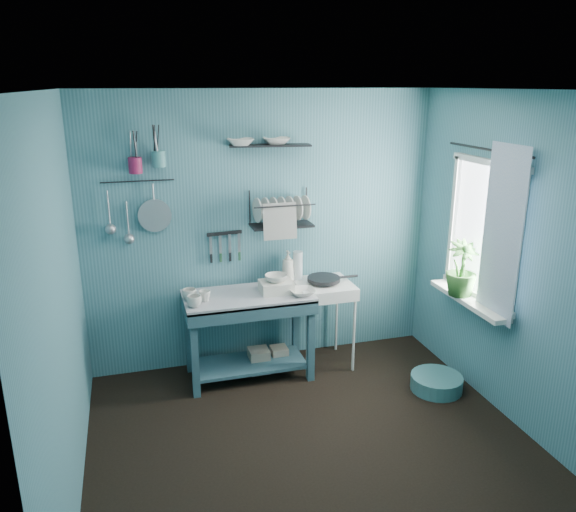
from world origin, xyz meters
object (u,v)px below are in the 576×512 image
object	(u,v)px
work_counter	(249,336)
potted_plant	(462,268)
mug_mid	(205,296)
floor_basin	(436,383)
mug_left	(194,301)
dish_rack	(282,209)
storage_tin_large	(259,360)
hotplate_stand	(323,323)
wash_tub	(276,287)
storage_tin_small	(279,357)
colander	(155,215)
utensil_cup_teal	(159,159)
soap_bottle	(288,267)
water_bottle	(298,266)
frying_pan	(324,279)
utensil_cup_magenta	(135,165)
mug_right	(190,295)

from	to	relation	value
work_counter	potted_plant	distance (m)	1.92
mug_mid	floor_basin	distance (m)	2.13
mug_left	mug_mid	distance (m)	0.14
dish_rack	storage_tin_large	distance (m)	1.40
dish_rack	storage_tin_large	world-z (taller)	dish_rack
hotplate_stand	wash_tub	bearing A→B (deg)	-169.06
storage_tin_small	colander	bearing A→B (deg)	167.98
dish_rack	storage_tin_large	size ratio (longest dim) A/B	2.50
utensil_cup_teal	colander	distance (m)	0.48
mug_left	storage_tin_large	xyz separation A→B (m)	(0.58, 0.21, -0.73)
soap_bottle	storage_tin_small	size ratio (longest dim) A/B	1.49
mug_mid	storage_tin_large	bearing A→B (deg)	12.91
water_bottle	storage_tin_small	xyz separation A→B (m)	(-0.22, -0.14, -0.83)
utensil_cup_teal	storage_tin_large	world-z (taller)	utensil_cup_teal
work_counter	wash_tub	distance (m)	0.51
hotplate_stand	utensil_cup_teal	distance (m)	2.08
frying_pan	colander	distance (m)	1.59
hotplate_stand	floor_basin	world-z (taller)	hotplate_stand
utensil_cup_teal	storage_tin_small	size ratio (longest dim) A/B	0.65
floor_basin	mug_mid	bearing A→B (deg)	161.46
soap_bottle	storage_tin_large	world-z (taller)	soap_bottle
mug_left	frying_pan	xyz separation A→B (m)	(1.19, 0.21, 0.00)
water_bottle	work_counter	bearing A→B (deg)	-157.07
work_counter	hotplate_stand	xyz separation A→B (m)	(0.71, 0.05, 0.01)
frying_pan	colander	size ratio (longest dim) A/B	1.07
mug_left	utensil_cup_teal	xyz separation A→B (m)	(-0.18, 0.43, 1.11)
mug_mid	utensil_cup_teal	bearing A→B (deg)	130.69
potted_plant	floor_basin	bearing A→B (deg)	-158.70
work_counter	colander	bearing A→B (deg)	146.38
frying_pan	colander	bearing A→B (deg)	170.15
utensil_cup_teal	mug_mid	bearing A→B (deg)	-49.31
water_bottle	frying_pan	distance (m)	0.27
hotplate_stand	utensil_cup_magenta	world-z (taller)	utensil_cup_magenta
mug_left	storage_tin_small	distance (m)	1.10
potted_plant	mug_mid	bearing A→B (deg)	164.96
mug_right	soap_bottle	distance (m)	0.95
water_bottle	floor_basin	bearing A→B (deg)	-42.88
storage_tin_small	hotplate_stand	bearing A→B (deg)	-4.36
mug_right	hotplate_stand	bearing A→B (deg)	2.28
soap_bottle	storage_tin_small	xyz separation A→B (m)	(-0.12, -0.12, -0.84)
utensil_cup_magenta	colander	distance (m)	0.45
hotplate_stand	mug_left	bearing A→B (deg)	-167.53
wash_tub	mug_mid	bearing A→B (deg)	-176.37
water_bottle	colander	bearing A→B (deg)	176.39
wash_tub	utensil_cup_magenta	distance (m)	1.56
mug_mid	hotplate_stand	xyz separation A→B (m)	(1.09, 0.11, -0.43)
storage_tin_small	water_bottle	bearing A→B (deg)	32.47
storage_tin_large	frying_pan	bearing A→B (deg)	-0.16
dish_rack	utensil_cup_magenta	size ratio (longest dim) A/B	4.23
dish_rack	storage_tin_large	bearing A→B (deg)	-151.06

